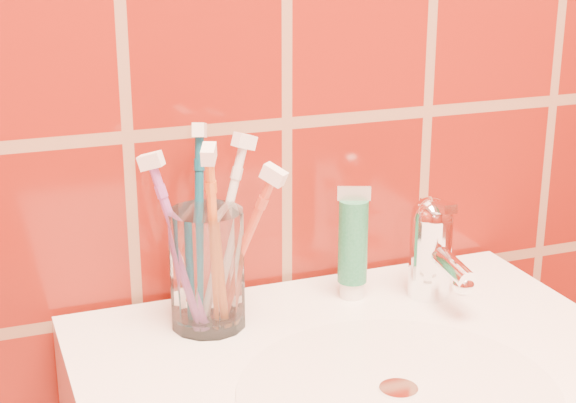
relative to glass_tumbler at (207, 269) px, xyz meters
name	(u,v)px	position (x,y,z in m)	size (l,w,h in m)	color
glass_tumbler	(207,269)	(0.00, 0.00, 0.00)	(0.08, 0.08, 0.13)	white
toothpaste_tube	(353,246)	(0.17, 0.01, 0.00)	(0.04, 0.03, 0.13)	white
faucet	(433,245)	(0.26, -0.02, 0.00)	(0.05, 0.11, 0.12)	white
toothbrush_0	(242,249)	(0.03, -0.02, 0.03)	(0.07, 0.08, 0.19)	#B54026
toothbrush_1	(214,242)	(0.00, -0.02, 0.04)	(0.04, 0.06, 0.22)	orange
toothbrush_2	(223,230)	(0.02, 0.02, 0.03)	(0.08, 0.05, 0.21)	silver
toothbrush_3	(199,225)	(0.00, 0.03, 0.04)	(0.04, 0.07, 0.22)	navy
toothbrush_4	(179,244)	(-0.03, 0.01, 0.03)	(0.07, 0.05, 0.20)	#934BA2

